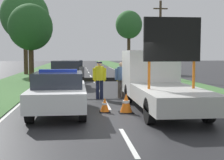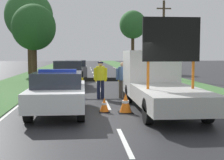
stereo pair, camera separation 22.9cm
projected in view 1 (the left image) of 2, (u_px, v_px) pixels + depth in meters
ground_plane at (116, 120)px, 9.97m from camera, size 160.00×160.00×0.00m
lane_markings at (95, 84)px, 22.09m from camera, size 7.42×54.45×0.01m
grass_verge_left at (31, 76)px, 29.17m from camera, size 3.71×120.00×0.03m
grass_verge_right at (148, 75)px, 30.39m from camera, size 3.71×120.00×0.03m
police_car at (59, 92)px, 11.02m from camera, size 1.87×4.62×1.59m
work_truck at (157, 80)px, 12.22m from camera, size 2.09×6.39×3.32m
road_barrier at (105, 81)px, 15.49m from camera, size 3.42×0.08×0.94m
police_officer at (99, 77)px, 14.65m from camera, size 0.64×0.40×1.77m
pedestrian_civilian at (121, 77)px, 14.94m from camera, size 0.62×0.39×1.72m
traffic_cone_near_police at (105, 105)px, 11.34m from camera, size 0.39×0.39×0.54m
traffic_cone_centre_front at (58, 95)px, 14.02m from camera, size 0.42×0.42×0.59m
traffic_cone_near_truck at (42, 94)px, 14.29m from camera, size 0.41×0.41×0.57m
traffic_cone_behind_barrier at (126, 103)px, 11.23m from camera, size 0.52×0.52×0.71m
queued_car_sedan_black at (66, 73)px, 19.92m from camera, size 1.93×3.98×1.68m
queued_car_suv_grey at (72, 69)px, 25.86m from camera, size 1.92×4.04×1.58m
roadside_tree_near_left at (129, 25)px, 35.87m from camera, size 3.07×3.07×7.05m
roadside_tree_near_right at (31, 27)px, 23.19m from camera, size 3.28×3.28×5.82m
roadside_tree_mid_right at (25, 16)px, 31.30m from camera, size 4.81×4.81×8.44m
utility_pole at (160, 39)px, 25.88m from camera, size 1.20×0.20×6.47m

